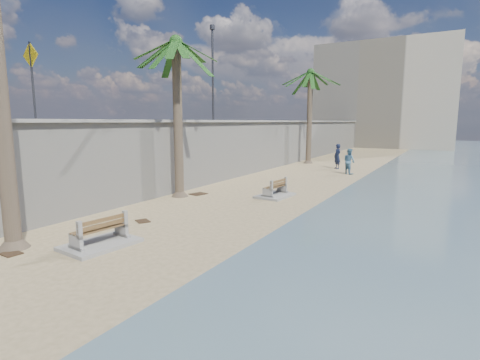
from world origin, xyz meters
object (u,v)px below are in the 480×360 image
at_px(bench_near, 100,234).
at_px(palm_back, 311,74).
at_px(bench_far, 275,189).
at_px(palm_mid, 176,44).
at_px(person_a, 337,155).
at_px(person_b, 349,160).

distance_m(bench_near, palm_back, 24.72).
xyz_separation_m(bench_far, palm_back, (-3.53, 14.61, 7.09)).
height_order(bench_far, palm_mid, palm_mid).
xyz_separation_m(bench_near, bench_far, (1.38, 8.98, -0.02)).
height_order(bench_near, person_a, person_a).
bearing_deg(person_b, bench_near, 119.48).
relative_size(bench_near, bench_far, 1.06).
distance_m(bench_near, person_a, 21.03).
bearing_deg(person_a, person_b, -14.78).
xyz_separation_m(person_a, person_b, (1.47, -2.46, -0.11)).
bearing_deg(palm_mid, bench_far, 29.00).
distance_m(bench_far, person_b, 9.64).
bearing_deg(palm_back, bench_far, -76.40).
relative_size(bench_far, palm_mid, 0.25).
xyz_separation_m(bench_far, palm_mid, (-3.96, -2.19, 6.61)).
distance_m(bench_far, person_a, 12.04).
height_order(palm_mid, person_b, palm_mid).
relative_size(bench_near, palm_mid, 0.27).
relative_size(bench_far, person_a, 0.94).
bearing_deg(person_a, bench_near, -48.46).
xyz_separation_m(bench_far, person_b, (1.13, 9.55, 0.61)).
height_order(bench_far, palm_back, palm_back).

